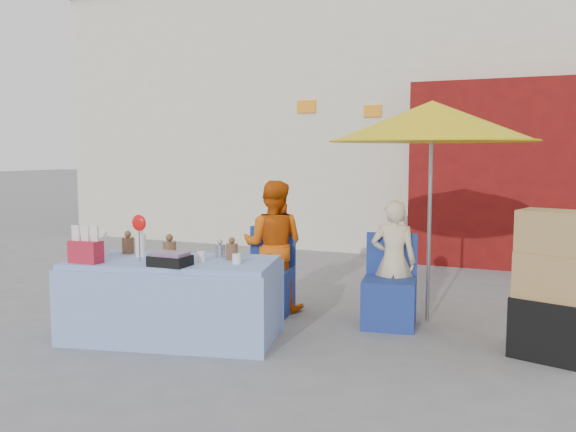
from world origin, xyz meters
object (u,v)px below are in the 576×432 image
at_px(chair_right, 389,299).
at_px(umbrella, 432,122).
at_px(market_table, 172,298).
at_px(vendor_beige, 394,262).
at_px(box_stack, 551,290).
at_px(chair_left, 268,287).
at_px(vendor_orange, 273,245).

relative_size(chair_right, umbrella, 0.41).
bearing_deg(market_table, vendor_beige, 24.23).
bearing_deg(umbrella, market_table, -144.44).
xyz_separation_m(chair_right, box_stack, (1.37, -0.36, 0.28)).
height_order(market_table, box_stack, box_stack).
distance_m(market_table, chair_right, 1.99).
bearing_deg(box_stack, market_table, -166.07).
xyz_separation_m(market_table, umbrella, (1.95, 1.39, 1.53)).
height_order(chair_right, vendor_beige, vendor_beige).
xyz_separation_m(market_table, chair_right, (1.65, 1.11, -0.10)).
relative_size(chair_left, vendor_orange, 0.64).
distance_m(vendor_beige, box_stack, 1.46).
bearing_deg(umbrella, chair_left, -169.62).
bearing_deg(market_table, umbrella, 22.77).
bearing_deg(vendor_beige, umbrella, -162.51).
xyz_separation_m(vendor_orange, box_stack, (2.62, -0.50, -0.13)).
bearing_deg(chair_left, chair_right, -9.08).
bearing_deg(umbrella, chair_right, -136.76).
bearing_deg(box_stack, vendor_beige, 160.06).
height_order(chair_left, vendor_beige, vendor_beige).
relative_size(vendor_beige, box_stack, 1.00).
bearing_deg(vendor_orange, umbrella, 176.45).
height_order(chair_right, box_stack, box_stack).
bearing_deg(chair_left, umbrella, 1.31).
distance_m(chair_right, vendor_orange, 1.32).
relative_size(vendor_orange, umbrella, 0.64).
bearing_deg(market_table, chair_right, 21.17).
distance_m(chair_left, vendor_orange, 0.43).
height_order(vendor_orange, vendor_beige, vendor_orange).
bearing_deg(vendor_beige, vendor_orange, -9.08).
distance_m(market_table, vendor_beige, 2.08).
bearing_deg(chair_right, chair_left, 170.92).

